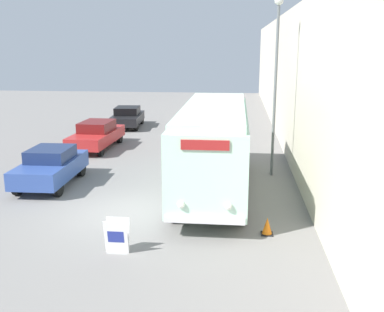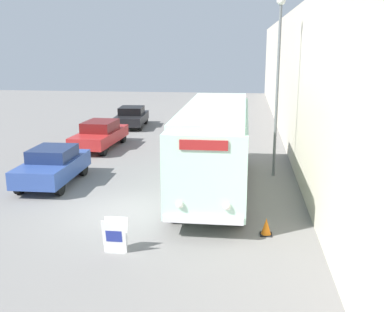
{
  "view_description": "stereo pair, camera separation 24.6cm",
  "coord_description": "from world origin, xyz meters",
  "px_view_note": "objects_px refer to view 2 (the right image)",
  "views": [
    {
      "loc": [
        3.83,
        -13.95,
        5.52
      ],
      "look_at": [
        2.37,
        0.47,
        1.94
      ],
      "focal_mm": 42.0,
      "sensor_mm": 36.0,
      "label": 1
    },
    {
      "loc": [
        4.08,
        -13.92,
        5.52
      ],
      "look_at": [
        2.37,
        0.47,
        1.94
      ],
      "focal_mm": 42.0,
      "sensor_mm": 36.0,
      "label": 2
    }
  ],
  "objects_px": {
    "parked_car_mid": "(100,134)",
    "sign_board": "(115,236)",
    "streetlamp": "(278,65)",
    "traffic_cone": "(266,227)",
    "vintage_bus": "(215,143)",
    "parked_car_near": "(53,166)",
    "parked_car_far": "(131,117)"
  },
  "relations": [
    {
      "from": "parked_car_mid",
      "to": "sign_board",
      "type": "bearing_deg",
      "value": -67.98
    },
    {
      "from": "streetlamp",
      "to": "traffic_cone",
      "type": "bearing_deg",
      "value": -95.15
    },
    {
      "from": "streetlamp",
      "to": "parked_car_near",
      "type": "xyz_separation_m",
      "value": [
        -8.99,
        -2.33,
        -3.94
      ]
    },
    {
      "from": "vintage_bus",
      "to": "streetlamp",
      "type": "xyz_separation_m",
      "value": [
        2.42,
        2.4,
        2.83
      ]
    },
    {
      "from": "sign_board",
      "to": "parked_car_far",
      "type": "height_order",
      "value": "parked_car_far"
    },
    {
      "from": "vintage_bus",
      "to": "parked_car_far",
      "type": "distance_m",
      "value": 15.0
    },
    {
      "from": "streetlamp",
      "to": "sign_board",
      "type": "bearing_deg",
      "value": -120.23
    },
    {
      "from": "sign_board",
      "to": "streetlamp",
      "type": "bearing_deg",
      "value": 59.77
    },
    {
      "from": "parked_car_near",
      "to": "streetlamp",
      "type": "bearing_deg",
      "value": 13.62
    },
    {
      "from": "sign_board",
      "to": "streetlamp",
      "type": "height_order",
      "value": "streetlamp"
    },
    {
      "from": "streetlamp",
      "to": "parked_car_near",
      "type": "relative_size",
      "value": 1.81
    },
    {
      "from": "parked_car_mid",
      "to": "traffic_cone",
      "type": "xyz_separation_m",
      "value": [
        8.61,
        -10.77,
        -0.51
      ]
    },
    {
      "from": "vintage_bus",
      "to": "parked_car_mid",
      "type": "relative_size",
      "value": 2.0
    },
    {
      "from": "traffic_cone",
      "to": "sign_board",
      "type": "bearing_deg",
      "value": -158.12
    },
    {
      "from": "parked_car_near",
      "to": "parked_car_far",
      "type": "bearing_deg",
      "value": 89.59
    },
    {
      "from": "streetlamp",
      "to": "parked_car_far",
      "type": "relative_size",
      "value": 1.76
    },
    {
      "from": "vintage_bus",
      "to": "streetlamp",
      "type": "bearing_deg",
      "value": 44.72
    },
    {
      "from": "streetlamp",
      "to": "traffic_cone",
      "type": "distance_m",
      "value": 7.86
    },
    {
      "from": "parked_car_far",
      "to": "parked_car_mid",
      "type": "bearing_deg",
      "value": -94.96
    },
    {
      "from": "vintage_bus",
      "to": "streetlamp",
      "type": "distance_m",
      "value": 4.43
    },
    {
      "from": "parked_car_mid",
      "to": "traffic_cone",
      "type": "bearing_deg",
      "value": -49.08
    },
    {
      "from": "parked_car_near",
      "to": "parked_car_mid",
      "type": "bearing_deg",
      "value": 90.77
    },
    {
      "from": "sign_board",
      "to": "parked_car_mid",
      "type": "height_order",
      "value": "parked_car_mid"
    },
    {
      "from": "vintage_bus",
      "to": "parked_car_near",
      "type": "bearing_deg",
      "value": 179.43
    },
    {
      "from": "sign_board",
      "to": "traffic_cone",
      "type": "bearing_deg",
      "value": 21.88
    },
    {
      "from": "streetlamp",
      "to": "traffic_cone",
      "type": "height_order",
      "value": "streetlamp"
    },
    {
      "from": "vintage_bus",
      "to": "streetlamp",
      "type": "height_order",
      "value": "streetlamp"
    },
    {
      "from": "streetlamp",
      "to": "parked_car_mid",
      "type": "distance_m",
      "value": 10.9
    },
    {
      "from": "vintage_bus",
      "to": "parked_car_mid",
      "type": "xyz_separation_m",
      "value": [
        -6.77,
        6.72,
        -1.12
      ]
    },
    {
      "from": "parked_car_near",
      "to": "parked_car_mid",
      "type": "xyz_separation_m",
      "value": [
        -0.19,
        6.66,
        -0.01
      ]
    },
    {
      "from": "vintage_bus",
      "to": "traffic_cone",
      "type": "distance_m",
      "value": 4.74
    },
    {
      "from": "parked_car_near",
      "to": "parked_car_far",
      "type": "height_order",
      "value": "parked_car_near"
    }
  ]
}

